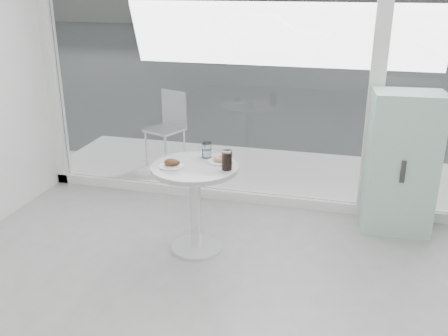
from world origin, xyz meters
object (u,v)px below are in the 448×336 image
(car_white, at_px, (267,32))
(cola_glass, at_px, (227,161))
(plate_donut, at_px, (220,160))
(water_tumbler_a, at_px, (206,151))
(plate_fritter, at_px, (172,164))
(mint_cabinet, at_px, (401,163))
(patio_chair, at_px, (169,123))
(main_table, at_px, (195,190))
(water_tumbler_b, at_px, (207,151))

(car_white, height_order, cola_glass, car_white)
(plate_donut, bearing_deg, water_tumbler_a, 145.80)
(car_white, height_order, plate_donut, car_white)
(plate_fritter, distance_m, plate_donut, 0.41)
(car_white, distance_m, cola_glass, 12.01)
(mint_cabinet, relative_size, plate_donut, 6.23)
(mint_cabinet, height_order, patio_chair, mint_cabinet)
(main_table, bearing_deg, patio_chair, 116.68)
(mint_cabinet, bearing_deg, patio_chair, 153.79)
(plate_donut, bearing_deg, main_table, -144.44)
(car_white, distance_m, plate_fritter, 12.01)
(main_table, xyz_separation_m, mint_cabinet, (1.67, 0.83, 0.10))
(plate_donut, bearing_deg, water_tumbler_b, 148.79)
(patio_chair, bearing_deg, car_white, 115.02)
(plate_fritter, distance_m, water_tumbler_b, 0.36)
(patio_chair, bearing_deg, plate_donut, -35.30)
(plate_fritter, relative_size, water_tumbler_a, 1.74)
(mint_cabinet, height_order, cola_glass, mint_cabinet)
(main_table, bearing_deg, mint_cabinet, 26.39)
(patio_chair, height_order, water_tumbler_b, patio_chair)
(patio_chair, distance_m, plate_fritter, 2.10)
(patio_chair, height_order, water_tumbler_a, patio_chair)
(plate_donut, distance_m, cola_glass, 0.19)
(water_tumbler_a, bearing_deg, plate_donut, -34.20)
(water_tumbler_a, relative_size, cola_glass, 0.74)
(car_white, height_order, water_tumbler_b, car_white)
(mint_cabinet, bearing_deg, main_table, -158.14)
(mint_cabinet, distance_m, car_white, 11.47)
(car_white, height_order, water_tumbler_a, car_white)
(main_table, bearing_deg, water_tumbler_a, 83.17)
(water_tumbler_b, bearing_deg, patio_chair, 120.67)
(plate_fritter, height_order, plate_donut, plate_fritter)
(plate_donut, relative_size, water_tumbler_a, 1.78)
(plate_donut, xyz_separation_m, cola_glass, (0.09, -0.15, 0.06))
(water_tumbler_a, height_order, water_tumbler_b, water_tumbler_b)
(patio_chair, xyz_separation_m, plate_donut, (1.12, -1.74, 0.23))
(main_table, relative_size, patio_chair, 0.86)
(patio_chair, bearing_deg, water_tumbler_b, -37.46)
(car_white, xyz_separation_m, water_tumbler_a, (1.52, -11.62, 0.14))
(mint_cabinet, relative_size, plate_fritter, 6.40)
(water_tumbler_b, bearing_deg, mint_cabinet, 20.62)
(plate_fritter, bearing_deg, main_table, 24.68)
(plate_fritter, xyz_separation_m, water_tumbler_b, (0.21, 0.29, 0.03))
(main_table, height_order, water_tumbler_b, water_tumbler_b)
(car_white, xyz_separation_m, plate_donut, (1.67, -11.73, 0.10))
(water_tumbler_a, bearing_deg, main_table, -96.83)
(water_tumbler_b, height_order, cola_glass, cola_glass)
(car_white, xyz_separation_m, plate_fritter, (1.32, -11.93, 0.11))
(car_white, bearing_deg, patio_chair, -179.02)
(mint_cabinet, distance_m, water_tumbler_a, 1.76)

